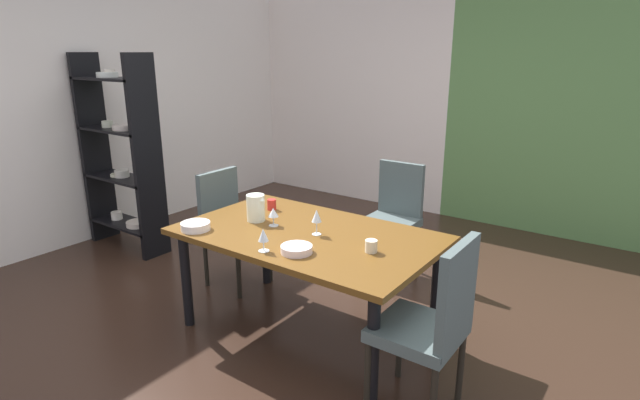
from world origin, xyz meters
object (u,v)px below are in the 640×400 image
object	(u,v)px
wine_glass_corner	(263,236)
serving_bowl_left	(297,249)
serving_bowl_near_shelf	(196,226)
chair_left_far	(230,221)
wine_glass_right	(273,213)
wine_glass_rear	(317,217)
dining_table	(307,244)
chair_head_far	(394,213)
cup_center	(272,205)
chair_right_near	(433,320)
cup_east	(371,246)
display_shelf	(120,154)
pitcher_front	(256,208)

from	to	relation	value
wine_glass_corner	serving_bowl_left	xyz separation A→B (m)	(0.18, 0.10, -0.08)
serving_bowl_near_shelf	serving_bowl_left	distance (m)	0.81
chair_left_far	wine_glass_right	distance (m)	0.86
wine_glass_corner	wine_glass_rear	bearing A→B (deg)	77.63
dining_table	wine_glass_corner	world-z (taller)	wine_glass_corner
chair_head_far	cup_center	bearing A→B (deg)	63.15
wine_glass_rear	wine_glass_right	bearing A→B (deg)	-174.12
chair_right_near	cup_east	size ratio (longest dim) A/B	13.49
serving_bowl_near_shelf	chair_right_near	bearing A→B (deg)	4.40
serving_bowl_near_shelf	chair_head_far	bearing A→B (deg)	68.89
wine_glass_corner	serving_bowl_near_shelf	distance (m)	0.63
chair_head_far	chair_right_near	bearing A→B (deg)	123.93
wine_glass_corner	cup_center	world-z (taller)	wine_glass_corner
display_shelf	cup_center	xyz separation A→B (m)	(1.93, 0.00, -0.16)
serving_bowl_left	pitcher_front	xyz separation A→B (m)	(-0.60, 0.30, 0.07)
cup_center	cup_east	bearing A→B (deg)	-15.34
chair_left_far	serving_bowl_left	bearing A→B (deg)	63.56
chair_left_far	serving_bowl_left	world-z (taller)	chair_left_far
chair_head_far	serving_bowl_left	distance (m)	1.60
wine_glass_rear	serving_bowl_left	bearing A→B (deg)	-75.21
chair_left_far	cup_east	world-z (taller)	chair_left_far
cup_center	pitcher_front	world-z (taller)	pitcher_front
wine_glass_right	serving_bowl_left	world-z (taller)	wine_glass_right
wine_glass_right	serving_bowl_near_shelf	size ratio (longest dim) A/B	0.65
wine_glass_right	cup_center	distance (m)	0.37
chair_right_near	wine_glass_corner	bearing A→B (deg)	97.73
chair_right_near	wine_glass_corner	world-z (taller)	chair_right_near
serving_bowl_near_shelf	serving_bowl_left	size ratio (longest dim) A/B	1.03
display_shelf	serving_bowl_near_shelf	bearing A→B (deg)	-19.44
chair_left_far	wine_glass_right	bearing A→B (deg)	68.13
serving_bowl_near_shelf	serving_bowl_left	xyz separation A→B (m)	(0.81, 0.08, -0.00)
chair_right_near	pitcher_front	bearing A→B (deg)	80.27
wine_glass_corner	chair_right_near	bearing A→B (deg)	7.73
wine_glass_corner	serving_bowl_near_shelf	bearing A→B (deg)	178.83
chair_left_far	cup_center	distance (m)	0.56
cup_center	cup_east	xyz separation A→B (m)	(1.04, -0.29, -0.00)
chair_left_far	wine_glass_right	world-z (taller)	chair_left_far
dining_table	cup_east	size ratio (longest dim) A/B	22.80
serving_bowl_left	chair_left_far	bearing A→B (deg)	153.56
chair_head_far	wine_glass_right	xyz separation A→B (m)	(-0.27, -1.29, 0.29)
chair_head_far	cup_center	xyz separation A→B (m)	(-0.52, -1.02, 0.24)
chair_head_far	wine_glass_rear	size ratio (longest dim) A/B	5.68
chair_head_far	wine_glass_rear	distance (m)	1.30
chair_right_near	cup_center	size ratio (longest dim) A/B	12.53
cup_east	pitcher_front	size ratio (longest dim) A/B	0.39
serving_bowl_near_shelf	serving_bowl_left	world-z (taller)	serving_bowl_near_shelf
serving_bowl_left	cup_center	world-z (taller)	cup_center
chair_right_near	cup_center	bearing A→B (deg)	71.72
display_shelf	wine_glass_right	size ratio (longest dim) A/B	14.84
dining_table	serving_bowl_near_shelf	bearing A→B (deg)	-148.20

